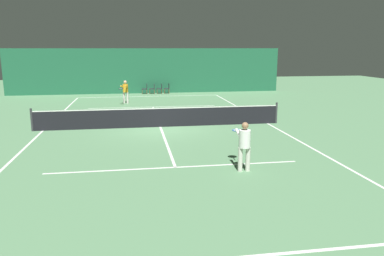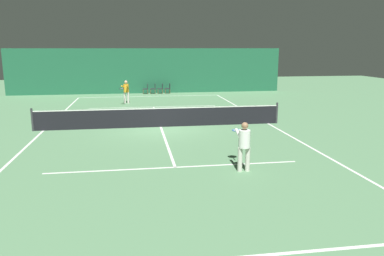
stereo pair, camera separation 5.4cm
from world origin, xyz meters
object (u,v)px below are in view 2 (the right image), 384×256
at_px(player_far, 126,90).
at_px(courtside_chair_2, 161,88).
at_px(player_near, 244,143).
at_px(courtside_chair_1, 154,88).
at_px(courtside_chair_0, 146,88).
at_px(courtside_chair_3, 168,88).
at_px(tennis_net, 161,117).

bearing_deg(player_far, courtside_chair_2, 168.68).
height_order(player_near, player_far, player_far).
xyz_separation_m(player_far, courtside_chair_2, (2.81, 5.25, -0.44)).
height_order(courtside_chair_1, courtside_chair_2, same).
xyz_separation_m(courtside_chair_0, courtside_chair_3, (1.86, 0.00, 0.00)).
bearing_deg(player_near, courtside_chair_0, 8.33).
relative_size(tennis_net, courtside_chair_3, 14.29).
xyz_separation_m(tennis_net, player_near, (2.09, -7.06, 0.40)).
relative_size(tennis_net, player_far, 7.56).
distance_m(player_far, courtside_chair_0, 5.49).
relative_size(player_near, player_far, 0.99).
bearing_deg(player_far, tennis_net, 28.93).
relative_size(player_far, courtside_chair_2, 1.89).
relative_size(player_near, courtside_chair_0, 1.87).
xyz_separation_m(courtside_chair_0, courtside_chair_2, (1.24, 0.00, 0.00)).
relative_size(player_near, courtside_chair_2, 1.87).
bearing_deg(player_near, courtside_chair_1, 6.63).
bearing_deg(courtside_chair_2, player_near, 2.95).
relative_size(courtside_chair_0, courtside_chair_3, 1.00).
xyz_separation_m(courtside_chair_1, courtside_chair_2, (0.62, 0.00, 0.00)).
bearing_deg(courtside_chair_3, player_near, 1.23).
height_order(player_near, courtside_chair_0, player_near).
xyz_separation_m(player_far, courtside_chair_1, (2.19, 5.25, -0.44)).
xyz_separation_m(player_near, courtside_chair_1, (-1.68, 20.63, -0.43)).
bearing_deg(player_far, courtside_chair_1, 174.19).
distance_m(tennis_net, player_near, 7.38).
bearing_deg(courtside_chair_1, courtside_chair_3, 90.00).
distance_m(player_near, courtside_chair_3, 20.64).
height_order(courtside_chair_2, courtside_chair_3, same).
height_order(courtside_chair_0, courtside_chair_1, same).
bearing_deg(courtside_chair_0, courtside_chair_3, 90.00).
relative_size(player_near, courtside_chair_1, 1.87).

